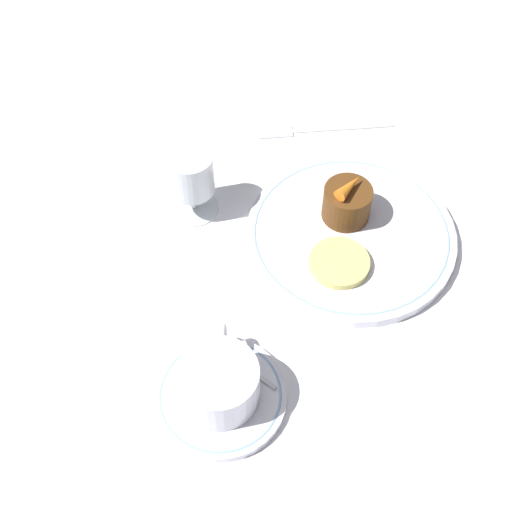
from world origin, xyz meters
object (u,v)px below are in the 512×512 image
fork (310,130)px  dinner_plate (351,235)px  coffee_cup (219,382)px  dessert_cake (347,203)px  wine_glass (191,177)px

fork → dinner_plate: bearing=-165.1°
dinner_plate → coffee_cup: bearing=147.0°
coffee_cup → dessert_cake: size_ratio=1.83×
wine_glass → dessert_cake: (-0.01, -0.20, -0.02)m
dessert_cake → fork: bearing=15.0°
dinner_plate → fork: size_ratio=1.35×
coffee_cup → dessert_cake: 0.29m
wine_glass → dinner_plate: bearing=-101.4°
dinner_plate → wine_glass: (0.04, 0.21, 0.05)m
dessert_cake → coffee_cup: bearing=151.2°
wine_glass → dessert_cake: 0.20m
coffee_cup → fork: (0.42, -0.10, -0.04)m
dessert_cake → wine_glass: bearing=86.2°
dinner_plate → dessert_cake: (0.03, 0.01, 0.03)m
coffee_cup → dessert_cake: (0.26, -0.14, -0.00)m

